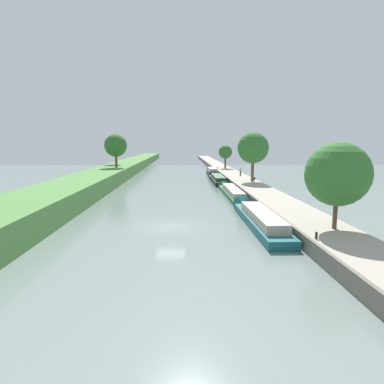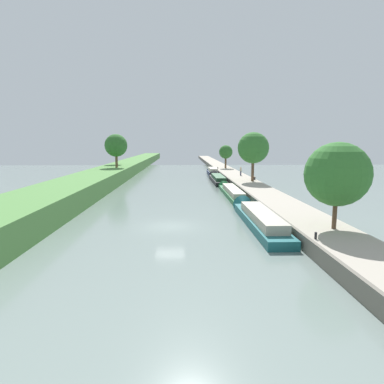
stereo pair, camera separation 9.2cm
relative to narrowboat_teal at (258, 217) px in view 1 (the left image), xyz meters
name	(u,v)px [view 1 (the left image)]	position (x,y,z in m)	size (l,w,h in m)	color
ground_plane	(170,226)	(-7.76, -0.58, -0.58)	(160.00, 160.00, 0.00)	slate
left_grassy_bank	(20,214)	(-20.49, -0.58, 0.59)	(6.86, 260.00, 2.35)	#518442
right_towpath	(301,219)	(3.69, -0.58, -0.06)	(4.31, 260.00, 1.03)	#A89E8E
stone_quay	(275,219)	(1.41, -0.58, -0.04)	(0.25, 260.00, 1.08)	#6B665B
narrowboat_teal	(258,217)	(0.00, 0.00, 0.00)	(2.19, 15.11, 2.13)	#195B60
narrowboat_green	(231,192)	(0.05, 15.91, -0.08)	(1.82, 16.14, 1.82)	#1E6033
narrowboat_black	(217,179)	(-0.11, 32.43, -0.04)	(2.11, 15.01, 2.00)	black
narrowboat_navy	(212,172)	(0.13, 45.20, 0.10)	(1.85, 10.48, 2.16)	#141E42
tree_rightbank_near	(338,174)	(4.19, -5.71, 4.37)	(4.52, 4.52, 6.18)	brown
tree_rightbank_midnear	(253,148)	(4.65, 24.04, 5.76)	(4.95, 4.95, 7.80)	brown
tree_rightbank_midfar	(225,152)	(3.99, 51.82, 4.35)	(3.27, 3.27, 5.58)	brown
tree_leftbank_downstream	(116,146)	(-19.50, 36.88, 6.05)	(4.39, 4.39, 6.50)	brown
tree_leftbank_upstream	(116,146)	(-21.41, 46.86, 5.90)	(3.65, 3.65, 6.00)	#4C3828
person_walking	(240,171)	(4.45, 33.56, 1.33)	(0.34, 0.34, 1.66)	#282D42
mooring_bollard_near	(316,236)	(1.83, -8.24, 0.68)	(0.16, 0.16, 0.45)	black
mooring_bollard_far	(217,168)	(1.83, 49.58, 0.68)	(0.16, 0.16, 0.45)	black
park_bench	(253,177)	(5.39, 26.64, 0.80)	(0.44, 1.50, 0.47)	#333338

